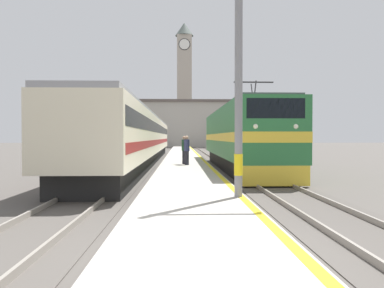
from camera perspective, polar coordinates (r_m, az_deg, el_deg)
ground_plane at (r=36.44m, az=-1.34°, el=-2.14°), size 200.00×200.00×0.00m
platform at (r=31.43m, az=-1.25°, el=-2.32°), size 3.08×140.00×0.36m
rail_track_near at (r=31.67m, az=4.96°, el=-2.56°), size 2.84×140.00×0.16m
rail_track_far at (r=31.59m, az=-7.46°, el=-2.58°), size 2.84×140.00×0.16m
locomotive_train at (r=23.71m, az=7.26°, el=0.95°), size 2.92×17.93×4.85m
passenger_train at (r=29.70m, az=-7.82°, el=0.95°), size 2.92×37.38×3.65m
catenary_mast at (r=10.68m, az=7.74°, el=11.37°), size 2.43×0.24×7.08m
person_on_platform at (r=22.44m, az=-0.81°, el=-0.85°), size 0.34×0.34×1.76m
second_waiting_passenger at (r=23.18m, az=-1.18°, el=-0.80°), size 0.34×0.34×1.75m
clock_tower at (r=86.71m, az=-1.18°, el=9.52°), size 4.14×4.14×28.16m
station_building at (r=75.13m, az=-0.31°, el=3.02°), size 19.54×9.73×9.19m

